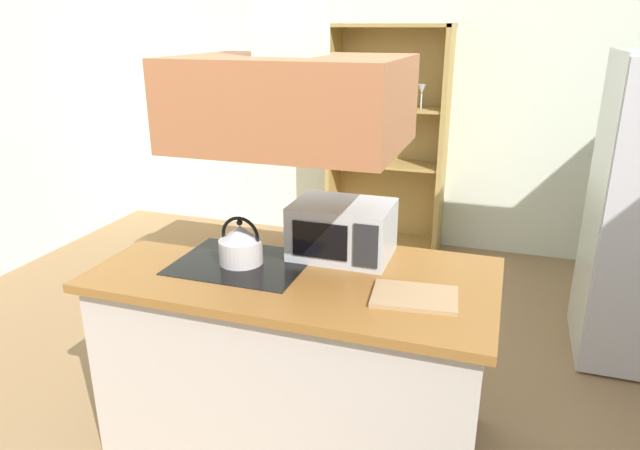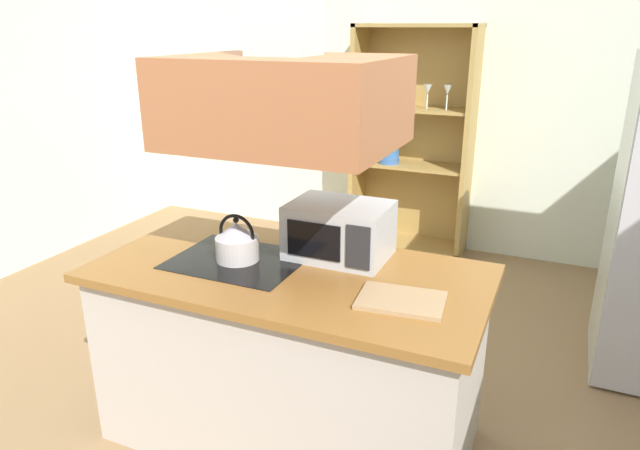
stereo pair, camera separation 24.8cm
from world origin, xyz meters
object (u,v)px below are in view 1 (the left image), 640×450
kettle (241,244)px  cutting_board (415,297)px  microwave (342,230)px  dish_cabinet (387,153)px

kettle → cutting_board: (0.82, -0.11, -0.09)m
kettle → microwave: bearing=29.9°
kettle → cutting_board: bearing=-7.6°
cutting_board → dish_cabinet: bearing=104.3°
cutting_board → kettle: bearing=172.4°
kettle → cutting_board: kettle is taller
dish_cabinet → cutting_board: dish_cabinet is taller
cutting_board → microwave: (-0.41, 0.35, 0.12)m
kettle → microwave: (0.41, 0.24, 0.04)m
dish_cabinet → microwave: 2.52m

